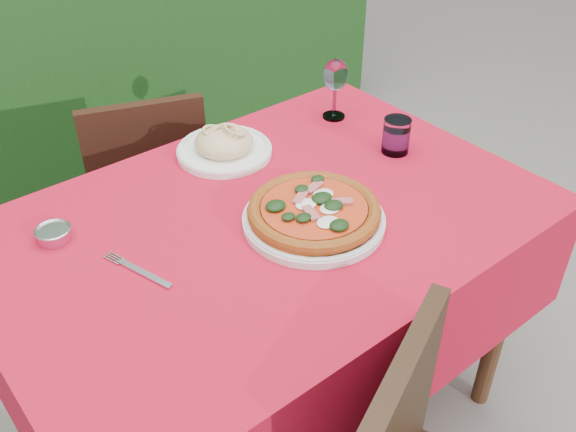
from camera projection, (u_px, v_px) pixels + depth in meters
ground at (272, 419)px, 1.90m from camera, size 60.00×60.00×0.00m
dining_table at (269, 267)px, 1.55m from camera, size 1.26×0.86×0.75m
chair_far at (149, 188)px, 2.07m from camera, size 0.46×0.46×0.80m
pizza_plate at (314, 213)px, 1.42m from camera, size 0.32×0.32×0.06m
pasta_plate at (224, 146)px, 1.67m from camera, size 0.25×0.25×0.07m
water_glass at (396, 137)px, 1.67m from camera, size 0.07×0.07×0.09m
wine_glass at (336, 77)px, 1.78m from camera, size 0.07×0.07×0.18m
fork at (145, 274)px, 1.30m from camera, size 0.08×0.19×0.01m
steel_ramekin at (54, 235)px, 1.38m from camera, size 0.07×0.07×0.03m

